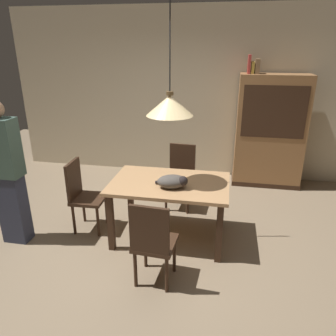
{
  "coord_description": "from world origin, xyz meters",
  "views": [
    {
      "loc": [
        0.72,
        -3.08,
        2.28
      ],
      "look_at": [
        0.04,
        0.57,
        0.85
      ],
      "focal_mm": 34.41,
      "sensor_mm": 36.0,
      "label": 1
    }
  ],
  "objects_px": {
    "chair_far_back": "(181,173)",
    "person_standing": "(7,175)",
    "hutch_bookcase": "(270,134)",
    "cat_sleeping": "(173,181)",
    "book_brown_thick": "(257,66)",
    "book_red_tall": "(249,64)",
    "chair_left_side": "(83,193)",
    "chair_near_front": "(153,241)",
    "pendant_lamp": "(170,105)",
    "dining_table": "(170,190)",
    "book_yellow_short": "(253,68)"
  },
  "relations": [
    {
      "from": "pendant_lamp",
      "to": "book_yellow_short",
      "type": "distance_m",
      "value": 2.19
    },
    {
      "from": "chair_left_side",
      "to": "book_red_tall",
      "type": "bearing_deg",
      "value": 43.9
    },
    {
      "from": "chair_left_side",
      "to": "dining_table",
      "type": "bearing_deg",
      "value": 0.14
    },
    {
      "from": "book_yellow_short",
      "to": "pendant_lamp",
      "type": "bearing_deg",
      "value": -116.18
    },
    {
      "from": "hutch_bookcase",
      "to": "person_standing",
      "type": "bearing_deg",
      "value": -143.3
    },
    {
      "from": "dining_table",
      "to": "hutch_bookcase",
      "type": "bearing_deg",
      "value": 55.66
    },
    {
      "from": "book_yellow_short",
      "to": "book_red_tall",
      "type": "bearing_deg",
      "value": 180.0
    },
    {
      "from": "chair_near_front",
      "to": "pendant_lamp",
      "type": "xyz_separation_m",
      "value": [
        0.01,
        0.88,
        1.15
      ]
    },
    {
      "from": "pendant_lamp",
      "to": "cat_sleeping",
      "type": "bearing_deg",
      "value": -65.72
    },
    {
      "from": "hutch_bookcase",
      "to": "book_red_tall",
      "type": "relative_size",
      "value": 6.61
    },
    {
      "from": "dining_table",
      "to": "chair_far_back",
      "type": "bearing_deg",
      "value": 89.63
    },
    {
      "from": "chair_near_front",
      "to": "book_yellow_short",
      "type": "xyz_separation_m",
      "value": [
        0.96,
        2.83,
        1.43
      ]
    },
    {
      "from": "chair_left_side",
      "to": "book_red_tall",
      "type": "xyz_separation_m",
      "value": [
        2.03,
        1.95,
        1.48
      ]
    },
    {
      "from": "dining_table",
      "to": "chair_left_side",
      "type": "relative_size",
      "value": 1.51
    },
    {
      "from": "chair_left_side",
      "to": "cat_sleeping",
      "type": "relative_size",
      "value": 2.32
    },
    {
      "from": "hutch_bookcase",
      "to": "book_brown_thick",
      "type": "xyz_separation_m",
      "value": [
        -0.3,
        0.0,
        1.07
      ]
    },
    {
      "from": "pendant_lamp",
      "to": "book_brown_thick",
      "type": "distance_m",
      "value": 2.23
    },
    {
      "from": "chair_far_back",
      "to": "book_brown_thick",
      "type": "relative_size",
      "value": 3.88
    },
    {
      "from": "pendant_lamp",
      "to": "chair_far_back",
      "type": "bearing_deg",
      "value": 89.63
    },
    {
      "from": "book_red_tall",
      "to": "chair_left_side",
      "type": "bearing_deg",
      "value": -136.1
    },
    {
      "from": "chair_far_back",
      "to": "pendant_lamp",
      "type": "distance_m",
      "value": 1.45
    },
    {
      "from": "dining_table",
      "to": "book_brown_thick",
      "type": "distance_m",
      "value": 2.57
    },
    {
      "from": "pendant_lamp",
      "to": "chair_near_front",
      "type": "bearing_deg",
      "value": -90.34
    },
    {
      "from": "chair_far_back",
      "to": "person_standing",
      "type": "height_order",
      "value": "person_standing"
    },
    {
      "from": "chair_near_front",
      "to": "book_brown_thick",
      "type": "relative_size",
      "value": 3.88
    },
    {
      "from": "chair_far_back",
      "to": "person_standing",
      "type": "distance_m",
      "value": 2.28
    },
    {
      "from": "book_yellow_short",
      "to": "dining_table",
      "type": "bearing_deg",
      "value": -116.18
    },
    {
      "from": "hutch_bookcase",
      "to": "book_yellow_short",
      "type": "distance_m",
      "value": 1.11
    },
    {
      "from": "chair_near_front",
      "to": "book_yellow_short",
      "type": "height_order",
      "value": "book_yellow_short"
    },
    {
      "from": "cat_sleeping",
      "to": "person_standing",
      "type": "bearing_deg",
      "value": -172.11
    },
    {
      "from": "chair_left_side",
      "to": "chair_far_back",
      "type": "bearing_deg",
      "value": 37.84
    },
    {
      "from": "chair_near_front",
      "to": "book_brown_thick",
      "type": "height_order",
      "value": "book_brown_thick"
    },
    {
      "from": "dining_table",
      "to": "chair_near_front",
      "type": "xyz_separation_m",
      "value": [
        -0.01,
        -0.88,
        -0.14
      ]
    },
    {
      "from": "book_red_tall",
      "to": "book_yellow_short",
      "type": "relative_size",
      "value": 1.4
    },
    {
      "from": "pendant_lamp",
      "to": "book_yellow_short",
      "type": "height_order",
      "value": "pendant_lamp"
    },
    {
      "from": "pendant_lamp",
      "to": "hutch_bookcase",
      "type": "distance_m",
      "value": 2.48
    },
    {
      "from": "chair_near_front",
      "to": "book_brown_thick",
      "type": "xyz_separation_m",
      "value": [
        1.03,
        2.83,
        1.45
      ]
    },
    {
      "from": "chair_near_front",
      "to": "cat_sleeping",
      "type": "bearing_deg",
      "value": 84.41
    },
    {
      "from": "cat_sleeping",
      "to": "book_brown_thick",
      "type": "distance_m",
      "value": 2.57
    },
    {
      "from": "hutch_bookcase",
      "to": "chair_far_back",
      "type": "bearing_deg",
      "value": -141.06
    },
    {
      "from": "dining_table",
      "to": "chair_left_side",
      "type": "bearing_deg",
      "value": -179.86
    },
    {
      "from": "chair_far_back",
      "to": "person_standing",
      "type": "xyz_separation_m",
      "value": [
        -1.84,
        -1.29,
        0.36
      ]
    },
    {
      "from": "chair_left_side",
      "to": "book_red_tall",
      "type": "distance_m",
      "value": 3.18
    },
    {
      "from": "cat_sleeping",
      "to": "pendant_lamp",
      "type": "bearing_deg",
      "value": 114.28
    },
    {
      "from": "cat_sleeping",
      "to": "book_yellow_short",
      "type": "bearing_deg",
      "value": 66.95
    },
    {
      "from": "dining_table",
      "to": "hutch_bookcase",
      "type": "distance_m",
      "value": 2.37
    },
    {
      "from": "chair_far_back",
      "to": "chair_near_front",
      "type": "bearing_deg",
      "value": -90.35
    },
    {
      "from": "dining_table",
      "to": "pendant_lamp",
      "type": "distance_m",
      "value": 1.01
    },
    {
      "from": "chair_near_front",
      "to": "hutch_bookcase",
      "type": "relative_size",
      "value": 0.5
    },
    {
      "from": "person_standing",
      "to": "pendant_lamp",
      "type": "bearing_deg",
      "value": 12.62
    }
  ]
}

